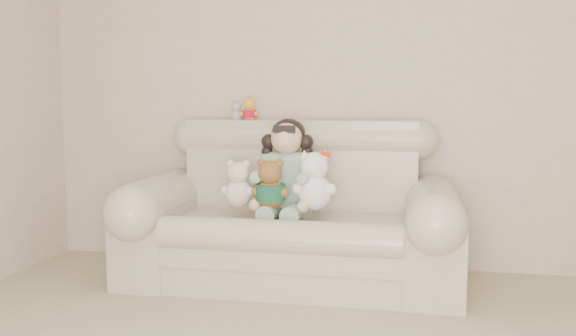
{
  "coord_description": "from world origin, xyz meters",
  "views": [
    {
      "loc": [
        0.36,
        -1.87,
        1.19
      ],
      "look_at": [
        -0.39,
        1.9,
        0.75
      ],
      "focal_mm": 39.38,
      "sensor_mm": 36.0,
      "label": 1
    }
  ],
  "objects_px": {
    "sofa": "(291,203)",
    "brown_teddy": "(270,180)",
    "seated_child": "(287,167)",
    "white_cat": "(315,174)",
    "cream_teddy": "(238,179)"
  },
  "relations": [
    {
      "from": "sofa",
      "to": "brown_teddy",
      "type": "relative_size",
      "value": 5.79
    },
    {
      "from": "brown_teddy",
      "to": "cream_teddy",
      "type": "bearing_deg",
      "value": 158.45
    },
    {
      "from": "seated_child",
      "to": "white_cat",
      "type": "relative_size",
      "value": 1.48
    },
    {
      "from": "sofa",
      "to": "cream_teddy",
      "type": "distance_m",
      "value": 0.37
    },
    {
      "from": "seated_child",
      "to": "white_cat",
      "type": "xyz_separation_m",
      "value": [
        0.21,
        -0.17,
        -0.02
      ]
    },
    {
      "from": "sofa",
      "to": "white_cat",
      "type": "height_order",
      "value": "sofa"
    },
    {
      "from": "seated_child",
      "to": "white_cat",
      "type": "height_order",
      "value": "seated_child"
    },
    {
      "from": "brown_teddy",
      "to": "cream_teddy",
      "type": "height_order",
      "value": "brown_teddy"
    },
    {
      "from": "sofa",
      "to": "seated_child",
      "type": "xyz_separation_m",
      "value": [
        -0.04,
        0.08,
        0.22
      ]
    },
    {
      "from": "sofa",
      "to": "brown_teddy",
      "type": "height_order",
      "value": "sofa"
    },
    {
      "from": "cream_teddy",
      "to": "sofa",
      "type": "bearing_deg",
      "value": 0.98
    },
    {
      "from": "brown_teddy",
      "to": "white_cat",
      "type": "distance_m",
      "value": 0.27
    },
    {
      "from": "sofa",
      "to": "cream_teddy",
      "type": "xyz_separation_m",
      "value": [
        -0.32,
        -0.1,
        0.16
      ]
    },
    {
      "from": "sofa",
      "to": "cream_teddy",
      "type": "relative_size",
      "value": 6.09
    },
    {
      "from": "seated_child",
      "to": "brown_teddy",
      "type": "height_order",
      "value": "seated_child"
    }
  ]
}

